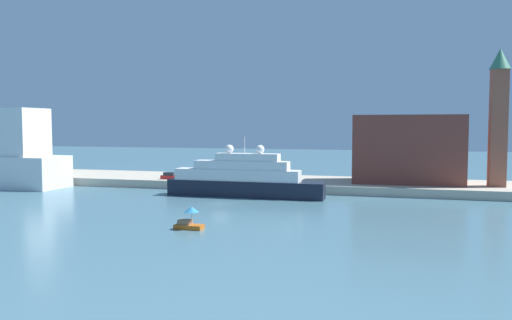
% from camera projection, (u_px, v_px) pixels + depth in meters
% --- Properties ---
extents(ground, '(400.00, 400.00, 0.00)m').
position_uv_depth(ground, '(220.00, 204.00, 86.04)').
color(ground, slate).
extents(quay_dock, '(110.00, 19.60, 1.73)m').
position_uv_depth(quay_dock, '(260.00, 182.00, 110.77)').
color(quay_dock, '#B7AD99').
rests_on(quay_dock, ground).
extents(large_yacht, '(29.62, 3.69, 11.23)m').
position_uv_depth(large_yacht, '(242.00, 179.00, 94.36)').
color(large_yacht, black).
rests_on(large_yacht, ground).
extents(small_motorboat, '(3.66, 1.94, 2.89)m').
position_uv_depth(small_motorboat, '(189.00, 220.00, 65.08)').
color(small_motorboat, '#C66019').
rests_on(small_motorboat, ground).
extents(harbor_building, '(21.15, 12.06, 13.59)m').
position_uv_depth(harbor_building, '(408.00, 149.00, 102.49)').
color(harbor_building, brown).
rests_on(harbor_building, quay_dock).
extents(bell_tower, '(3.83, 3.83, 25.84)m').
position_uv_depth(bell_tower, '(499.00, 112.00, 95.27)').
color(bell_tower, '#93513D').
rests_on(bell_tower, quay_dock).
extents(parked_car, '(4.09, 1.89, 1.48)m').
position_uv_depth(parked_car, '(171.00, 176.00, 109.71)').
color(parked_car, '#B21E1E').
rests_on(parked_car, quay_dock).
extents(person_figure, '(0.36, 0.36, 1.68)m').
position_uv_depth(person_figure, '(188.00, 176.00, 108.38)').
color(person_figure, maroon).
rests_on(person_figure, quay_dock).
extents(mooring_bollard, '(0.40, 0.40, 0.63)m').
position_uv_depth(mooring_bollard, '(267.00, 182.00, 101.32)').
color(mooring_bollard, black).
rests_on(mooring_bollard, quay_dock).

